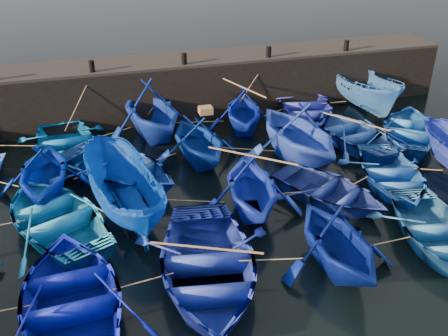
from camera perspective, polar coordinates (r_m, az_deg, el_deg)
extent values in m
plane|color=black|center=(15.58, 3.29, -7.72)|extent=(120.00, 120.00, 0.00)
cube|color=black|center=(24.05, -4.88, 9.23)|extent=(26.00, 2.50, 2.50)
cube|color=black|center=(23.65, -5.02, 12.22)|extent=(26.00, 2.50, 0.12)
cylinder|color=black|center=(22.30, -14.87, 11.19)|extent=(0.24, 0.24, 0.50)
cylinder|color=black|center=(22.71, -4.58, 12.36)|extent=(0.24, 0.24, 0.50)
cylinder|color=black|center=(23.80, 5.13, 13.10)|extent=(0.24, 0.24, 0.50)
cylinder|color=black|center=(25.47, 13.82, 13.46)|extent=(0.24, 0.24, 0.50)
imported|color=#03539A|center=(20.92, -17.69, 2.68)|extent=(4.21, 5.47, 1.05)
imported|color=#0E2C99|center=(21.47, -8.38, 6.63)|extent=(5.02, 5.54, 2.54)
imported|color=#061C9B|center=(22.00, 2.22, 6.67)|extent=(4.06, 4.43, 1.96)
imported|color=#1F28A0|center=(23.92, 9.19, 7.02)|extent=(4.49, 5.69, 1.07)
imported|color=blue|center=(25.11, 15.72, 8.53)|extent=(2.23, 5.34, 2.03)
imported|color=#002097|center=(17.99, -19.84, -0.28)|extent=(3.67, 4.17, 2.07)
imported|color=#16429F|center=(18.51, -11.96, -0.03)|extent=(6.11, 6.24, 1.06)
imported|color=navy|center=(19.16, -2.93, 3.30)|extent=(3.90, 4.36, 2.06)
imported|color=blue|center=(19.41, 8.47, 4.22)|extent=(4.94, 5.50, 2.58)
imported|color=#214A98|center=(21.64, 14.64, 3.91)|extent=(4.16, 5.24, 0.98)
imported|color=#1856B5|center=(22.77, 20.50, 4.25)|extent=(5.54, 5.87, 0.99)
imported|color=blue|center=(16.33, -18.68, -5.22)|extent=(5.47, 6.22, 1.07)
imported|color=#02389F|center=(16.14, -11.51, -2.67)|extent=(2.87, 5.41, 1.98)
imported|color=#122AC5|center=(16.09, 3.12, -1.97)|extent=(3.97, 4.42, 2.07)
imported|color=navy|center=(17.32, 12.02, -2.56)|extent=(4.72, 5.08, 0.86)
imported|color=blue|center=(18.85, 18.62, -0.65)|extent=(4.21, 5.14, 0.93)
imported|color=#040D9B|center=(13.22, -16.96, -13.99)|extent=(4.06, 5.48, 1.10)
imported|color=#1B2EA2|center=(13.53, -1.99, -11.14)|extent=(4.82, 6.14, 1.16)
imported|color=navy|center=(14.08, 12.82, -7.99)|extent=(3.39, 3.89, 1.99)
imported|color=#236196|center=(16.17, 23.46, -6.81)|extent=(4.12, 5.20, 0.97)
cube|color=olive|center=(18.75, -2.12, 6.61)|extent=(0.50, 0.42, 0.26)
cylinder|color=tan|center=(21.35, -22.62, 2.38)|extent=(1.91, 0.62, 0.04)
cylinder|color=tan|center=(21.25, -12.88, 3.84)|extent=(1.82, 0.84, 0.04)
cylinder|color=tan|center=(21.87, -2.98, 5.28)|extent=(2.19, 0.48, 0.04)
cylinder|color=tan|center=(23.00, 5.82, 6.38)|extent=(1.49, 0.74, 0.04)
cylinder|color=tan|center=(24.55, 12.47, 7.32)|extent=(1.24, 0.09, 0.04)
cylinder|color=tan|center=(18.85, -24.17, -1.49)|extent=(1.29, 1.00, 0.04)
cylinder|color=tan|center=(18.32, -15.75, -0.78)|extent=(0.70, 0.44, 0.04)
cylinder|color=tan|center=(18.87, -7.32, 1.05)|extent=(1.35, 0.59, 0.04)
cylinder|color=tan|center=(19.45, 2.76, 2.16)|extent=(1.94, 0.91, 0.04)
cylinder|color=tan|center=(20.64, 11.63, 3.20)|extent=(1.16, 0.81, 0.04)
cylinder|color=tan|center=(22.15, 17.66, 4.22)|extent=(0.73, 0.31, 0.04)
cylinder|color=tan|center=(16.31, -15.01, -4.59)|extent=(0.32, 0.15, 0.04)
cylinder|color=tan|center=(16.23, -4.15, -3.75)|extent=(2.23, 0.85, 0.04)
cylinder|color=tan|center=(16.75, 7.69, -2.82)|extent=(1.01, 0.17, 0.04)
cylinder|color=tan|center=(18.00, 15.50, -1.29)|extent=(0.84, 0.42, 0.04)
cylinder|color=tan|center=(19.44, 22.30, -0.15)|extent=(0.93, 0.43, 0.04)
cylinder|color=tan|center=(13.27, -9.34, -12.69)|extent=(1.68, 0.24, 0.04)
cylinder|color=tan|center=(13.84, 5.55, -10.37)|extent=(1.79, 0.44, 0.04)
cylinder|color=tan|center=(15.17, 18.40, -7.97)|extent=(1.65, 0.09, 0.04)
cylinder|color=tan|center=(22.10, -16.25, 7.30)|extent=(1.49, 1.14, 2.09)
cylinder|color=tan|center=(22.73, -6.63, 8.86)|extent=(1.88, 0.33, 2.09)
cylinder|color=tan|center=(23.46, 3.24, 9.65)|extent=(1.90, 0.77, 2.10)
cylinder|color=tan|center=(24.33, 6.67, 10.21)|extent=(1.44, 0.06, 2.09)
cylinder|color=tan|center=(25.82, 14.07, 10.64)|extent=(0.49, 0.12, 2.08)
cylinder|color=#99724C|center=(21.64, 2.27, 9.15)|extent=(1.08, 2.84, 0.06)
cylinder|color=#99724C|center=(21.44, 14.81, 5.16)|extent=(1.77, 2.49, 0.06)
cylinder|color=#99724C|center=(15.58, 3.22, 1.40)|extent=(2.34, 1.97, 0.06)
cylinder|color=#99724C|center=(13.15, -2.03, -9.11)|extent=(2.74, 1.32, 0.06)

